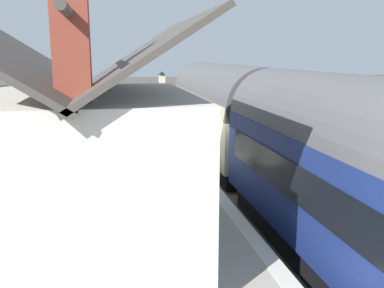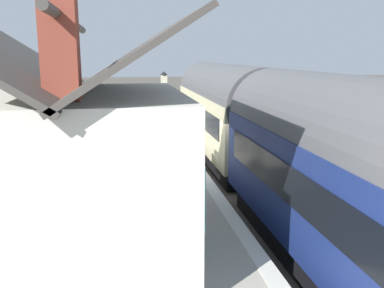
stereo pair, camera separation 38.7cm
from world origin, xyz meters
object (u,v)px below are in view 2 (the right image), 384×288
at_px(bench_near_building, 137,121).
at_px(planter_by_door, 88,118).
at_px(station_building, 78,166).
at_px(station_sign_board, 182,138).
at_px(planter_under_sign, 89,128).
at_px(lamp_post_platform, 164,96).
at_px(bench_by_lamp, 140,127).
at_px(planter_corner_building, 115,134).
at_px(bench_platform_end, 131,115).
at_px(train, 265,131).

relative_size(bench_near_building, planter_by_door, 1.62).
bearing_deg(station_building, station_sign_board, -28.79).
height_order(planter_by_door, planter_under_sign, planter_by_door).
height_order(planter_under_sign, lamp_post_platform, lamp_post_platform).
height_order(bench_by_lamp, planter_by_door, bench_by_lamp).
distance_m(planter_corner_building, planter_under_sign, 2.58).
bearing_deg(bench_platform_end, bench_by_lamp, -174.94).
bearing_deg(train, bench_near_building, 23.39).
height_order(station_building, lamp_post_platform, station_building).
distance_m(bench_platform_end, planter_corner_building, 5.18).
relative_size(bench_by_lamp, planter_by_door, 1.61).
bearing_deg(planter_corner_building, planter_by_door, 18.38).
bearing_deg(planter_under_sign, station_sign_board, -155.12).
height_order(bench_near_building, lamp_post_platform, lamp_post_platform).
relative_size(bench_near_building, bench_by_lamp, 1.00).
bearing_deg(bench_by_lamp, planter_by_door, 37.00).
distance_m(planter_by_door, planter_under_sign, 2.35).
distance_m(train, planter_under_sign, 10.62).
height_order(planter_by_door, lamp_post_platform, lamp_post_platform).
bearing_deg(station_building, bench_by_lamp, -8.37).
bearing_deg(bench_near_building, planter_by_door, 56.43).
bearing_deg(lamp_post_platform, train, -137.05).
distance_m(lamp_post_platform, station_sign_board, 3.00).
distance_m(bench_platform_end, lamp_post_platform, 8.37).
xyz_separation_m(bench_by_lamp, planter_corner_building, (-0.93, 1.21, -0.16)).
height_order(bench_platform_end, bench_by_lamp, same).
relative_size(bench_by_lamp, planter_under_sign, 1.77).
relative_size(planter_by_door, lamp_post_platform, 0.27).
height_order(station_building, bench_by_lamp, station_building).
bearing_deg(bench_platform_end, planter_corner_building, 170.64).
bearing_deg(lamp_post_platform, bench_near_building, 8.58).
height_order(station_building, planter_by_door, station_building).
bearing_deg(planter_under_sign, bench_platform_end, -36.90).
height_order(planter_corner_building, lamp_post_platform, lamp_post_platform).
height_order(train, planter_by_door, train).
xyz_separation_m(train, planter_under_sign, (8.42, 6.37, -1.13)).
distance_m(station_building, lamp_post_platform, 8.41).
bearing_deg(planter_by_door, planter_under_sign, -175.84).
bearing_deg(bench_platform_end, station_sign_board, -172.13).
xyz_separation_m(bench_platform_end, bench_near_building, (-2.33, -0.30, 0.00)).
bearing_deg(bench_by_lamp, bench_platform_end, 5.06).
relative_size(train, planter_corner_building, 34.78).
xyz_separation_m(bench_near_building, planter_under_sign, (-0.57, 2.49, -0.19)).
height_order(bench_by_lamp, station_sign_board, station_sign_board).
bearing_deg(planter_by_door, train, -148.67).
xyz_separation_m(bench_near_building, planter_by_door, (1.76, 2.65, -0.01)).
height_order(bench_platform_end, planter_under_sign, bench_platform_end).
xyz_separation_m(bench_platform_end, lamp_post_platform, (-8.07, -1.17, 1.85)).
height_order(bench_by_lamp, lamp_post_platform, lamp_post_platform).
bearing_deg(bench_platform_end, train, -159.68).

